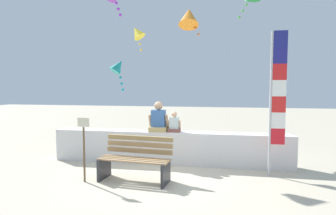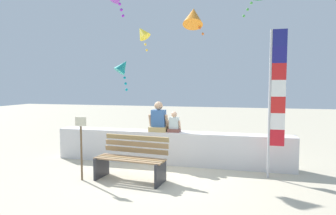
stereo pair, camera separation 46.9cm
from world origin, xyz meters
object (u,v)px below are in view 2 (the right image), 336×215
(park_bench, at_px, (132,160))
(kite_orange, at_px, (193,16))
(flag_banner, at_px, (275,95))
(kite_teal, at_px, (123,67))
(person_child, at_px, (174,124))
(person_adult, at_px, (159,120))
(sign_post, at_px, (81,143))
(kite_yellow, at_px, (142,33))

(park_bench, bearing_deg, kite_orange, 78.55)
(flag_banner, relative_size, kite_teal, 2.97)
(flag_banner, xyz_separation_m, kite_orange, (-2.14, 2.67, 2.32))
(kite_teal, bearing_deg, park_bench, -64.27)
(person_child, bearing_deg, kite_teal, 142.33)
(flag_banner, bearing_deg, person_child, 165.90)
(person_adult, distance_m, flag_banner, 2.79)
(park_bench, xyz_separation_m, sign_post, (-0.98, -0.28, 0.36))
(flag_banner, xyz_separation_m, sign_post, (-3.82, -1.09, -0.97))
(park_bench, xyz_separation_m, flag_banner, (2.84, 0.81, 1.33))
(kite_orange, distance_m, sign_post, 5.27)
(person_child, distance_m, sign_post, 2.29)
(flag_banner, height_order, sign_post, flag_banner)
(kite_teal, bearing_deg, person_adult, -43.96)
(person_adult, relative_size, sign_post, 0.57)
(park_bench, distance_m, flag_banner, 3.24)
(park_bench, height_order, person_adult, person_adult)
(person_child, distance_m, kite_yellow, 3.89)
(kite_teal, bearing_deg, sign_post, -82.54)
(flag_banner, distance_m, sign_post, 4.09)
(park_bench, bearing_deg, sign_post, -164.06)
(flag_banner, bearing_deg, sign_post, -164.13)
(person_adult, bearing_deg, sign_post, -125.32)
(person_child, distance_m, kite_orange, 3.72)
(kite_orange, bearing_deg, flag_banner, -51.36)
(sign_post, bearing_deg, park_bench, 15.94)
(kite_teal, height_order, sign_post, kite_teal)
(kite_teal, distance_m, kite_orange, 2.67)
(park_bench, distance_m, kite_teal, 3.85)
(kite_yellow, height_order, sign_post, kite_yellow)
(kite_orange, relative_size, sign_post, 0.74)
(flag_banner, xyz_separation_m, kite_teal, (-4.24, 2.10, 0.78))
(person_adult, distance_m, kite_teal, 2.63)
(park_bench, distance_m, person_child, 1.60)
(park_bench, xyz_separation_m, kite_orange, (0.70, 3.48, 3.65))
(kite_yellow, bearing_deg, sign_post, -89.43)
(person_adult, distance_m, kite_yellow, 3.68)
(kite_teal, bearing_deg, kite_orange, 15.27)
(kite_orange, xyz_separation_m, kite_yellow, (-1.73, 0.22, -0.38))
(person_child, height_order, kite_orange, kite_orange)
(kite_teal, distance_m, kite_yellow, 1.45)
(kite_orange, xyz_separation_m, sign_post, (-1.69, -3.76, -3.29))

